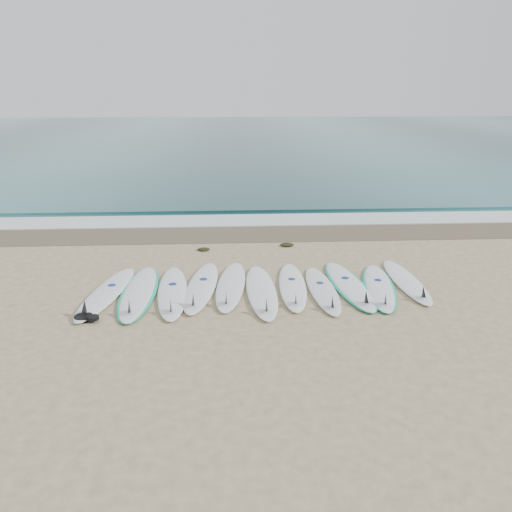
{
  "coord_description": "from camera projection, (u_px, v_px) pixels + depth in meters",
  "views": [
    {
      "loc": [
        -0.62,
        -9.47,
        3.97
      ],
      "look_at": [
        -0.06,
        0.96,
        0.4
      ],
      "focal_mm": 35.0,
      "sensor_mm": 36.0,
      "label": 1
    }
  ],
  "objects": [
    {
      "name": "surfboard_9",
      "position": [
        379.0,
        287.0,
        10.25
      ],
      "size": [
        1.07,
        2.7,
        0.33
      ],
      "rotation": [
        0.0,
        0.0,
        -0.17
      ],
      "color": "white",
      "rests_on": "ground"
    },
    {
      "name": "foam_band",
      "position": [
        250.0,
        220.0,
        15.46
      ],
      "size": [
        120.0,
        1.4,
        0.04
      ],
      "primitive_type": "cube",
      "color": "silver",
      "rests_on": "ground"
    },
    {
      "name": "surfboard_8",
      "position": [
        350.0,
        285.0,
        10.33
      ],
      "size": [
        0.9,
        2.85,
        0.36
      ],
      "rotation": [
        0.0,
        0.0,
        0.08
      ],
      "color": "white",
      "rests_on": "ground"
    },
    {
      "name": "wave_crest",
      "position": [
        248.0,
        208.0,
        16.86
      ],
      "size": [
        120.0,
        1.0,
        0.1
      ],
      "primitive_type": "cube",
      "color": "#245A5E",
      "rests_on": "ground"
    },
    {
      "name": "seaweed_near",
      "position": [
        204.0,
        249.0,
        12.68
      ],
      "size": [
        0.32,
        0.25,
        0.06
      ],
      "primitive_type": "ellipsoid",
      "color": "black",
      "rests_on": "ground"
    },
    {
      "name": "surfboard_7",
      "position": [
        323.0,
        290.0,
        10.07
      ],
      "size": [
        0.58,
        2.58,
        0.33
      ],
      "rotation": [
        0.0,
        0.0,
        0.02
      ],
      "color": "white",
      "rests_on": "ground"
    },
    {
      "name": "surfboard_5",
      "position": [
        262.0,
        291.0,
        9.99
      ],
      "size": [
        0.67,
        2.88,
        0.37
      ],
      "rotation": [
        0.0,
        0.0,
        0.03
      ],
      "color": "white",
      "rests_on": "ground"
    },
    {
      "name": "wet_sand_band",
      "position": [
        252.0,
        233.0,
        14.14
      ],
      "size": [
        120.0,
        1.8,
        0.01
      ],
      "primitive_type": "cube",
      "color": "brown",
      "rests_on": "ground"
    },
    {
      "name": "surfboard_2",
      "position": [
        172.0,
        292.0,
        9.96
      ],
      "size": [
        0.81,
        2.85,
        0.36
      ],
      "rotation": [
        0.0,
        0.0,
        0.08
      ],
      "color": "white",
      "rests_on": "ground"
    },
    {
      "name": "ocean",
      "position": [
        236.0,
        137.0,
        40.97
      ],
      "size": [
        120.0,
        55.0,
        0.03
      ],
      "primitive_type": "cube",
      "color": "#245A5E",
      "rests_on": "ground"
    },
    {
      "name": "leash_coil",
      "position": [
        86.0,
        318.0,
        8.89
      ],
      "size": [
        0.46,
        0.36,
        0.11
      ],
      "color": "black",
      "rests_on": "ground"
    },
    {
      "name": "ground",
      "position": [
        261.0,
        289.0,
        10.27
      ],
      "size": [
        120.0,
        120.0,
        0.0
      ],
      "primitive_type": "plane",
      "color": "tan"
    },
    {
      "name": "surfboard_10",
      "position": [
        407.0,
        282.0,
        10.51
      ],
      "size": [
        0.56,
        2.62,
        0.33
      ],
      "rotation": [
        0.0,
        0.0,
        0.01
      ],
      "color": "white",
      "rests_on": "ground"
    },
    {
      "name": "surfboard_1",
      "position": [
        139.0,
        293.0,
        9.96
      ],
      "size": [
        0.73,
        2.9,
        0.37
      ],
      "rotation": [
        0.0,
        0.0,
        0.01
      ],
      "color": "white",
      "rests_on": "ground"
    },
    {
      "name": "seaweed_far",
      "position": [
        287.0,
        245.0,
        13.03
      ],
      "size": [
        0.36,
        0.28,
        0.07
      ],
      "primitive_type": "ellipsoid",
      "color": "black",
      "rests_on": "ground"
    },
    {
      "name": "surfboard_3",
      "position": [
        201.0,
        287.0,
        10.22
      ],
      "size": [
        0.86,
        2.86,
        0.36
      ],
      "rotation": [
        0.0,
        0.0,
        -0.1
      ],
      "color": "white",
      "rests_on": "ground"
    },
    {
      "name": "surfboard_6",
      "position": [
        293.0,
        286.0,
        10.26
      ],
      "size": [
        0.72,
        2.69,
        0.34
      ],
      "rotation": [
        0.0,
        0.0,
        -0.06
      ],
      "color": "white",
      "rests_on": "ground"
    },
    {
      "name": "surfboard_4",
      "position": [
        231.0,
        286.0,
        10.28
      ],
      "size": [
        0.82,
        2.79,
        0.35
      ],
      "rotation": [
        0.0,
        0.0,
        -0.09
      ],
      "color": "white",
      "rests_on": "ground"
    },
    {
      "name": "surfboard_0",
      "position": [
        105.0,
        293.0,
        9.9
      ],
      "size": [
        1.0,
        2.87,
        0.36
      ],
      "rotation": [
        0.0,
        0.0,
        -0.15
      ],
      "color": "white",
      "rests_on": "ground"
    }
  ]
}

